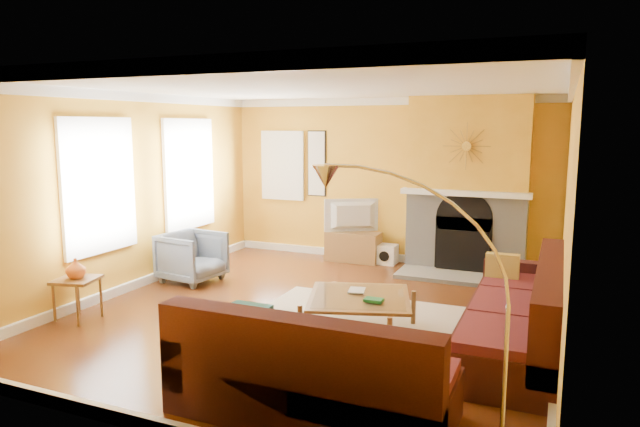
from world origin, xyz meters
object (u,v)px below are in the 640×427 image
at_px(armchair, 192,257).
at_px(side_table, 78,299).
at_px(sectional_sofa, 404,308).
at_px(coffee_table, 359,314).
at_px(arc_lamp, 418,326).
at_px(media_console, 353,247).

bearing_deg(armchair, side_table, 179.78).
height_order(sectional_sofa, coffee_table, sectional_sofa).
bearing_deg(coffee_table, sectional_sofa, -28.01).
height_order(side_table, arc_lamp, arc_lamp).
relative_size(coffee_table, media_console, 1.21).
xyz_separation_m(media_console, arc_lamp, (2.36, -5.39, 0.75)).
bearing_deg(coffee_table, media_console, 110.87).
distance_m(coffee_table, arc_lamp, 2.65).
bearing_deg(coffee_table, arc_lamp, -62.52).
distance_m(sectional_sofa, arc_lamp, 2.09).
distance_m(side_table, arc_lamp, 4.62).
height_order(coffee_table, arc_lamp, arc_lamp).
xyz_separation_m(coffee_table, side_table, (-3.18, -0.87, 0.03)).
distance_m(media_console, armchair, 2.73).
relative_size(coffee_table, armchair, 1.35).
relative_size(coffee_table, side_table, 2.18).
bearing_deg(side_table, sectional_sofa, 8.40).
distance_m(sectional_sofa, armchair, 3.77).
distance_m(coffee_table, side_table, 3.30).
bearing_deg(sectional_sofa, coffee_table, 151.99).
bearing_deg(sectional_sofa, media_console, 117.30).
bearing_deg(side_table, armchair, 82.53).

